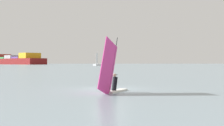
{
  "coord_description": "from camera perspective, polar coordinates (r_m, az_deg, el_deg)",
  "views": [
    {
      "loc": [
        -11.46,
        -18.85,
        1.95
      ],
      "look_at": [
        1.4,
        1.9,
        1.96
      ],
      "focal_mm": 46.73,
      "sensor_mm": 36.0,
      "label": 1
    }
  ],
  "objects": [
    {
      "name": "small_sailboat",
      "position": [
        218.11,
        -2.88,
        -0.28
      ],
      "size": [
        8.11,
        6.0,
        10.58
      ],
      "rotation": [
        0.0,
        0.0,
        0.48
      ],
      "color": "white",
      "rests_on": "ground_plane"
    },
    {
      "name": "ground_plane",
      "position": [
        22.14,
        -0.49,
        -5.07
      ],
      "size": [
        4000.0,
        4000.0,
        0.0
      ],
      "primitive_type": "plane",
      "color": "gray"
    },
    {
      "name": "cargo_ship",
      "position": [
        498.55,
        -19.89,
        0.68
      ],
      "size": [
        69.82,
        185.06,
        38.7
      ],
      "rotation": [
        0.0,
        0.0,
        4.95
      ],
      "color": "maroon",
      "rests_on": "ground_plane"
    },
    {
      "name": "windsurfer",
      "position": [
        19.14,
        -0.02,
        -2.69
      ],
      "size": [
        3.56,
        2.46,
        3.89
      ],
      "rotation": [
        0.0,
        0.0,
        0.58
      ],
      "color": "white",
      "rests_on": "ground_plane"
    }
  ]
}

